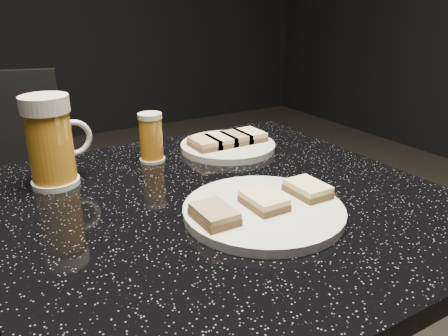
# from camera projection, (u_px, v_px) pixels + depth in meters

# --- Properties ---
(plate_large) EXTENTS (0.24, 0.24, 0.01)m
(plate_large) POSITION_uv_depth(u_px,v_px,m) (264.00, 210.00, 0.66)
(plate_large) COLOR silver
(plate_large) RESTS_ON table
(plate_small) EXTENTS (0.20, 0.20, 0.01)m
(plate_small) POSITION_uv_depth(u_px,v_px,m) (228.00, 146.00, 0.94)
(plate_small) COLOR silver
(plate_small) RESTS_ON table
(table) EXTENTS (0.70, 0.70, 0.75)m
(table) POSITION_uv_depth(u_px,v_px,m) (224.00, 314.00, 0.81)
(table) COLOR black
(table) RESTS_ON floor
(beer_mug) EXTENTS (0.12, 0.08, 0.16)m
(beer_mug) POSITION_uv_depth(u_px,v_px,m) (51.00, 141.00, 0.74)
(beer_mug) COLOR white
(beer_mug) RESTS_ON table
(beer_tumbler) EXTENTS (0.05, 0.05, 0.10)m
(beer_tumbler) POSITION_uv_depth(u_px,v_px,m) (151.00, 138.00, 0.86)
(beer_tumbler) COLOR silver
(beer_tumbler) RESTS_ON table
(chair) EXTENTS (0.47, 0.47, 0.86)m
(chair) POSITION_uv_depth(u_px,v_px,m) (1.00, 200.00, 1.30)
(chair) COLOR black
(chair) RESTS_ON floor
(canapes_on_plate_large) EXTENTS (0.22, 0.07, 0.02)m
(canapes_on_plate_large) POSITION_uv_depth(u_px,v_px,m) (264.00, 201.00, 0.65)
(canapes_on_plate_large) COLOR #4C3521
(canapes_on_plate_large) RESTS_ON plate_large
(canapes_on_plate_small) EXTENTS (0.16, 0.07, 0.02)m
(canapes_on_plate_small) POSITION_uv_depth(u_px,v_px,m) (228.00, 139.00, 0.94)
(canapes_on_plate_small) COLOR #4C3521
(canapes_on_plate_small) RESTS_ON plate_small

